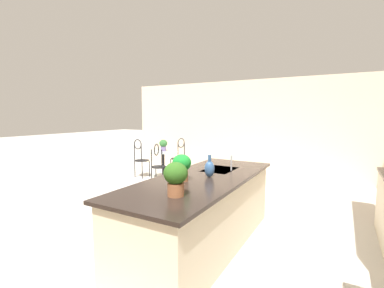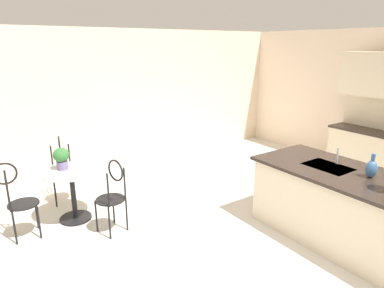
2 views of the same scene
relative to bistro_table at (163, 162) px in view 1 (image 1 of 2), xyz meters
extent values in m
plane|color=beige|center=(2.45, 1.74, -0.45)|extent=(40.00, 40.00, 0.00)
cube|color=beige|center=(-1.81, 1.74, 0.90)|extent=(0.12, 7.80, 2.70)
cube|color=beige|center=(2.75, 2.59, -0.01)|extent=(2.70, 0.96, 0.88)
cube|color=#2D231E|center=(2.75, 2.59, 0.45)|extent=(2.80, 1.06, 0.04)
cube|color=#B2B5BA|center=(2.20, 2.59, 0.46)|extent=(0.56, 0.40, 0.03)
cylinder|color=black|center=(0.00, 0.00, -0.43)|extent=(0.44, 0.44, 0.03)
cylinder|color=black|center=(0.00, 0.00, -0.07)|extent=(0.07, 0.07, 0.69)
cylinder|color=#B2C6C1|center=(0.00, 0.00, 0.29)|extent=(0.80, 0.80, 0.01)
cylinder|color=black|center=(0.51, 0.14, -0.22)|extent=(0.03, 0.03, 0.45)
cylinder|color=black|center=(0.43, 0.41, -0.22)|extent=(0.03, 0.03, 0.45)
cylinder|color=black|center=(0.78, 0.21, -0.22)|extent=(0.03, 0.03, 0.45)
cylinder|color=black|center=(0.70, 0.48, -0.22)|extent=(0.03, 0.03, 0.45)
cylinder|color=black|center=(0.61, 0.31, 0.01)|extent=(0.47, 0.47, 0.02)
cylinder|color=black|center=(0.79, 0.22, 0.23)|extent=(0.03, 0.03, 0.45)
cylinder|color=black|center=(0.72, 0.47, 0.23)|extent=(0.03, 0.03, 0.45)
torus|color=black|center=(0.75, 0.35, 0.45)|extent=(0.28, 0.10, 0.28)
cylinder|color=black|center=(-0.49, 0.15, -0.22)|extent=(0.03, 0.03, 0.45)
cylinder|color=black|center=(-0.55, -0.13, -0.22)|extent=(0.03, 0.03, 0.45)
cylinder|color=black|center=(-0.76, 0.20, -0.22)|extent=(0.03, 0.03, 0.45)
cylinder|color=black|center=(-0.82, -0.07, -0.22)|extent=(0.03, 0.03, 0.45)
cylinder|color=black|center=(-0.65, 0.04, 0.01)|extent=(0.45, 0.45, 0.02)
cylinder|color=black|center=(-0.77, 0.20, 0.23)|extent=(0.03, 0.03, 0.45)
cylinder|color=black|center=(-0.83, -0.06, 0.23)|extent=(0.03, 0.03, 0.45)
torus|color=black|center=(-0.80, 0.07, 0.45)|extent=(0.28, 0.08, 0.28)
cylinder|color=black|center=(-0.03, -0.50, -0.22)|extent=(0.03, 0.03, 0.45)
cylinder|color=black|center=(0.25, -0.52, -0.22)|extent=(0.03, 0.03, 0.45)
cylinder|color=black|center=(-0.05, -0.77, -0.22)|extent=(0.03, 0.03, 0.45)
cylinder|color=black|center=(0.23, -0.80, -0.22)|extent=(0.03, 0.03, 0.45)
cylinder|color=black|center=(0.10, -0.65, 0.01)|extent=(0.41, 0.41, 0.02)
cylinder|color=black|center=(-0.04, -0.79, 0.23)|extent=(0.03, 0.03, 0.45)
cylinder|color=black|center=(0.22, -0.81, 0.23)|extent=(0.03, 0.03, 0.45)
torus|color=black|center=(0.09, -0.80, 0.45)|extent=(0.05, 0.29, 0.28)
cylinder|color=#B2B5BA|center=(2.20, 2.77, 0.58)|extent=(0.02, 0.02, 0.22)
cylinder|color=#7A669E|center=(-0.12, -0.08, 0.35)|extent=(0.15, 0.15, 0.12)
ellipsoid|color=#357237|center=(-0.12, -0.08, 0.50)|extent=(0.22, 0.22, 0.20)
cylinder|color=#9E603D|center=(3.60, 2.73, 0.54)|extent=(0.16, 0.16, 0.13)
ellipsoid|color=#326A20|center=(3.60, 2.73, 0.70)|extent=(0.24, 0.24, 0.22)
cylinder|color=#9E603D|center=(3.05, 2.46, 0.54)|extent=(0.16, 0.16, 0.13)
ellipsoid|color=#1B902F|center=(3.05, 2.46, 0.69)|extent=(0.23, 0.23, 0.21)
ellipsoid|color=#386099|center=(2.70, 2.67, 0.58)|extent=(0.13, 0.13, 0.21)
cylinder|color=#386099|center=(2.70, 2.67, 0.72)|extent=(0.04, 0.04, 0.08)
camera|label=1|loc=(5.76, 4.14, 1.27)|focal=25.03mm
camera|label=2|loc=(4.52, -1.12, 1.96)|focal=31.67mm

